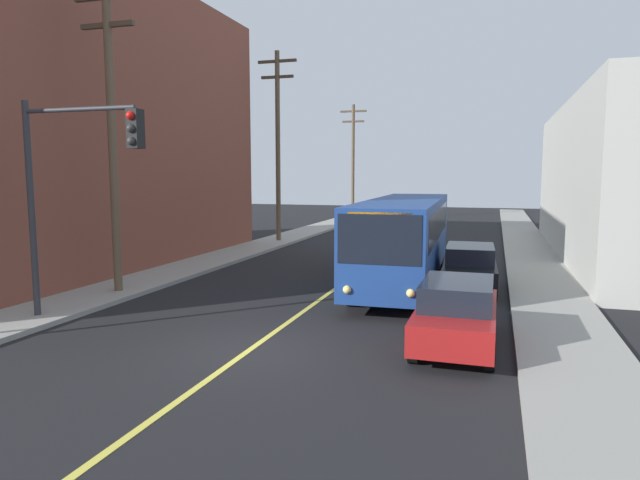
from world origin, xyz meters
The scene contains 12 objects.
ground_plane centered at (0.00, 0.00, 0.00)m, with size 120.00×120.00×0.00m, color black.
sidewalk_left centered at (-7.25, 10.00, 0.07)m, with size 2.50×90.00×0.15m, color gray.
sidewalk_right centered at (7.25, 10.00, 0.07)m, with size 2.50×90.00×0.15m, color gray.
lane_stripe_center centered at (0.00, 15.00, 0.01)m, with size 0.16×60.00×0.01m, color #D8CC4C.
building_left_brick centered at (-13.49, 8.76, 6.24)m, with size 10.00×20.53×12.48m.
city_bus centered at (2.20, 9.34, 1.82)m, with size 2.97×12.22×3.20m.
parked_car_red centered at (4.65, 1.79, 0.84)m, with size 1.84×4.41×1.62m.
parked_car_black centered at (4.65, 8.70, 0.84)m, with size 1.94×4.46×1.62m.
utility_pole_near centered at (-6.90, 4.32, 5.83)m, with size 2.40×0.28×10.35m.
utility_pole_mid centered at (-7.07, 19.76, 6.26)m, with size 2.40×0.28×11.18m.
utility_pole_far centered at (-6.99, 37.96, 5.75)m, with size 2.40×0.28×10.19m.
traffic_signal_left_corner centered at (-5.41, 0.75, 4.30)m, with size 3.75×0.48×6.00m.
Camera 1 is at (5.42, -11.71, 4.15)m, focal length 31.38 mm.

